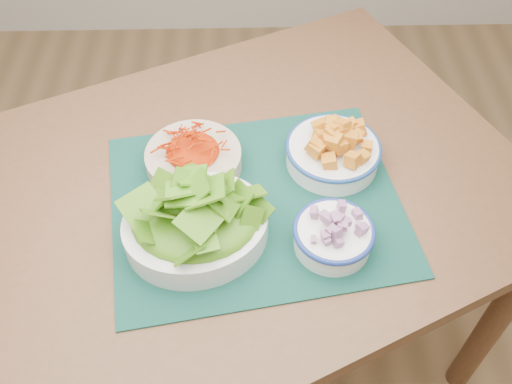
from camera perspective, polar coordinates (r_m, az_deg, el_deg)
The scene contains 6 objects.
table at distance 1.20m, azimuth -4.50°, elevation -2.91°, with size 1.50×1.30×0.75m.
placemat at distance 1.10m, azimuth 0.00°, elevation -1.07°, with size 0.55×0.45×0.00m, color black.
carrot_bowl at distance 1.14m, azimuth -6.30°, elevation 3.70°, with size 0.26×0.26×0.08m.
squash_bowl at distance 1.15m, azimuth 7.76°, elevation 4.43°, with size 0.25×0.25×0.09m.
lettuce_bowl at distance 1.01m, azimuth -6.13°, elevation -2.55°, with size 0.31×0.28×0.13m.
onion_bowl at distance 1.02m, azimuth 7.78°, elevation -4.08°, with size 0.18×0.18×0.08m.
Camera 1 is at (0.17, -0.40, 1.61)m, focal length 40.00 mm.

